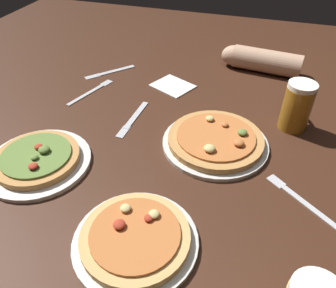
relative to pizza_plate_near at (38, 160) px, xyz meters
The scene contains 11 objects.
ground_plane 0.35m from the pizza_plate_near, 27.31° to the left, with size 2.40×2.40×0.03m, color #3D2114.
pizza_plate_near is the anchor object (origin of this frame).
pizza_plate_far 0.49m from the pizza_plate_near, 26.88° to the left, with size 0.30×0.30×0.05m.
pizza_plate_side 0.37m from the pizza_plate_near, 23.91° to the right, with size 0.26×0.26×0.05m.
beer_mug_dark 0.75m from the pizza_plate_near, 30.84° to the left, with size 0.08×0.14×0.15m.
napkin_folded 0.56m from the pizza_plate_near, 66.55° to the left, with size 0.14×0.12×0.01m, color white.
fork_left 0.39m from the pizza_plate_near, 96.66° to the left, with size 0.08×0.21×0.01m.
knife_right 0.54m from the pizza_plate_near, 94.87° to the left, with size 0.15×0.17×0.01m.
fork_spare 0.68m from the pizza_plate_near, ahead, with size 0.18×0.15×0.01m.
knife_spare 0.31m from the pizza_plate_near, 59.04° to the left, with size 0.03×0.21×0.01m.
diner_arm 0.89m from the pizza_plate_near, 55.64° to the left, with size 0.31×0.12×0.09m.
Camera 1 is at (0.21, -0.68, 0.60)m, focal length 35.23 mm.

